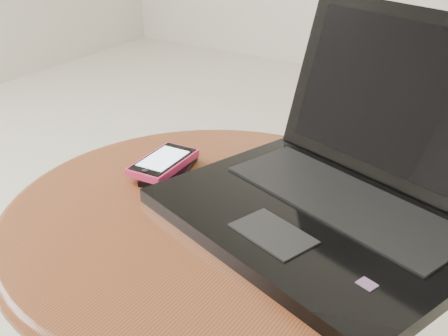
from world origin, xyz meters
The scene contains 4 objects.
table centered at (-0.12, -0.09, 0.36)m, with size 0.57×0.57×0.46m.
laptop centered at (0.03, -0.01, 0.50)m, with size 0.47×0.44×0.25m.
phone_black centered at (-0.24, -0.03, 0.46)m, with size 0.08×0.12×0.01m.
phone_pink centered at (-0.25, -0.03, 0.47)m, with size 0.07×0.11×0.01m.
Camera 1 is at (0.24, -0.62, 0.85)m, focal length 45.38 mm.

